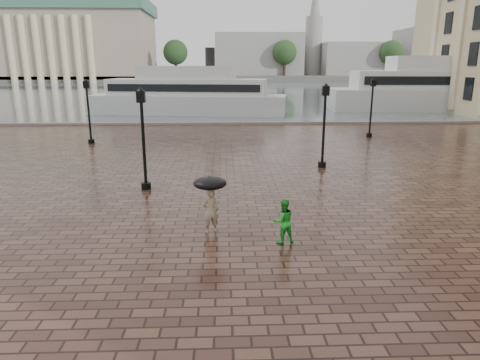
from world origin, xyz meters
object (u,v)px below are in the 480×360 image
at_px(street_lamps, 239,118).
at_px(ferry_far, 442,88).
at_px(adult_pedestrian, 210,211).
at_px(child_pedestrian, 283,221).
at_px(ferry_near, 188,94).

bearing_deg(street_lamps, ferry_far, 45.35).
bearing_deg(street_lamps, adult_pedestrian, -96.22).
height_order(adult_pedestrian, child_pedestrian, adult_pedestrian).
height_order(adult_pedestrian, ferry_near, ferry_near).
xyz_separation_m(street_lamps, ferry_near, (-5.00, 23.66, -0.12)).
distance_m(street_lamps, adult_pedestrian, 13.05).
bearing_deg(ferry_near, child_pedestrian, -71.99).
bearing_deg(ferry_far, ferry_near, -170.73).
bearing_deg(ferry_far, street_lamps, -130.55).
xyz_separation_m(street_lamps, ferry_far, (26.15, 26.47, 0.36)).
xyz_separation_m(adult_pedestrian, child_pedestrian, (2.31, -0.96, -0.04)).
relative_size(street_lamps, ferry_far, 0.78).
bearing_deg(ferry_far, adult_pedestrian, -120.89).
bearing_deg(child_pedestrian, ferry_far, -136.17).
bearing_deg(child_pedestrian, adult_pedestrian, -36.58).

